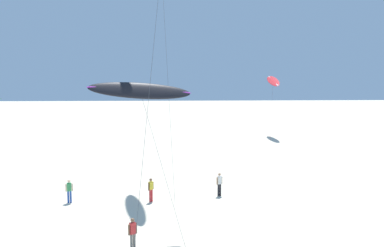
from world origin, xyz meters
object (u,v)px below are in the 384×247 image
(person_near_left, at_px, (133,232))
(person_mid_field, at_px, (151,189))
(flying_kite_0, at_px, (273,81))
(person_near_right, at_px, (69,190))
(flying_kite_3, at_px, (140,91))
(person_far_watcher, at_px, (219,183))

(person_near_left, relative_size, person_mid_field, 0.97)
(flying_kite_0, distance_m, person_mid_field, 36.29)
(person_near_right, xyz_separation_m, person_mid_field, (5.79, -0.07, 0.02))
(flying_kite_3, distance_m, person_near_right, 10.45)
(flying_kite_3, xyz_separation_m, person_far_watcher, (5.33, 6.23, -7.16))
(person_near_left, bearing_deg, flying_kite_0, 66.02)
(person_near_left, xyz_separation_m, person_mid_field, (0.54, 7.85, 0.03))
(person_mid_field, bearing_deg, person_far_watcher, 12.67)
(person_mid_field, distance_m, person_far_watcher, 5.21)
(person_near_left, distance_m, person_mid_field, 7.87)
(flying_kite_3, xyz_separation_m, person_mid_field, (0.25, 5.08, -7.18))
(person_mid_field, bearing_deg, flying_kite_3, -92.84)
(person_near_left, bearing_deg, person_mid_field, 86.07)
(flying_kite_0, xyz_separation_m, person_far_watcher, (-11.78, -30.12, -7.45))
(flying_kite_0, xyz_separation_m, person_mid_field, (-16.86, -31.26, -7.47))
(flying_kite_0, bearing_deg, flying_kite_3, -115.21)
(flying_kite_3, distance_m, person_near_left, 7.74)
(flying_kite_0, relative_size, flying_kite_3, 1.07)
(person_mid_field, height_order, person_far_watcher, person_far_watcher)
(person_far_watcher, bearing_deg, flying_kite_0, 68.64)
(person_near_right, bearing_deg, person_far_watcher, 5.63)
(person_near_right, bearing_deg, flying_kite_0, 54.02)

